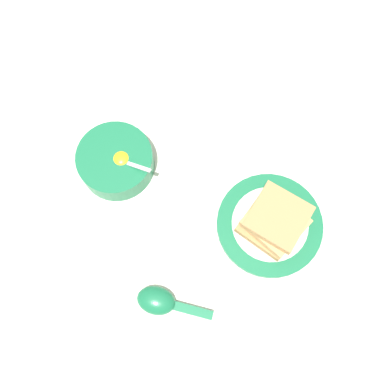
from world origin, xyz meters
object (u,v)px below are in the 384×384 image
(toast_plate, at_px, (270,225))
(soup_spoon, at_px, (161,302))
(toast_sandwich, at_px, (275,221))
(egg_bowl, at_px, (116,161))

(toast_plate, relative_size, soup_spoon, 1.44)
(toast_sandwich, bearing_deg, toast_plate, -114.61)
(egg_bowl, bearing_deg, soup_spoon, 34.63)
(toast_plate, distance_m, soup_spoon, 0.24)
(egg_bowl, relative_size, toast_sandwich, 1.16)
(toast_plate, bearing_deg, soup_spoon, -39.29)
(egg_bowl, xyz_separation_m, toast_sandwich, (0.04, 0.31, 0.01))
(egg_bowl, xyz_separation_m, toast_plate, (0.04, 0.31, -0.02))
(egg_bowl, relative_size, toast_plate, 0.77)
(toast_sandwich, xyz_separation_m, soup_spoon, (0.19, -0.16, -0.03))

